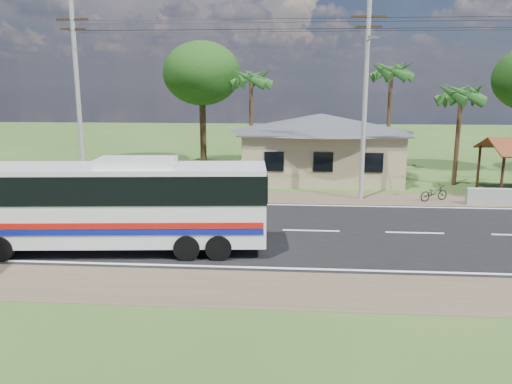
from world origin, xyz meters
TOP-DOWN VIEW (x-y plane):
  - ground at (0.00, 0.00)m, footprint 120.00×120.00m
  - road at (0.00, 0.00)m, footprint 120.00×16.00m
  - house at (1.00, 13.00)m, footprint 12.40×10.00m
  - utility_poles at (2.67, 6.49)m, footprint 32.80×2.22m
  - palm_near at (9.50, 11.00)m, footprint 2.80×2.80m
  - palm_mid at (6.00, 15.50)m, footprint 2.80×2.80m
  - palm_far at (-4.00, 16.00)m, footprint 2.80×2.80m
  - tree_behind_house at (-8.00, 18.00)m, footprint 6.00×6.00m
  - coach_bus at (-7.68, -3.22)m, footprint 11.89×3.50m
  - motorcycle at (6.98, 6.34)m, footprint 1.83×1.24m
  - small_car at (-12.26, 1.47)m, footprint 2.12×3.83m

SIDE VIEW (x-z plane):
  - ground at x=0.00m, z-range 0.00..0.00m
  - road at x=0.00m, z-range -0.01..0.02m
  - motorcycle at x=6.98m, z-range 0.00..0.91m
  - small_car at x=-12.26m, z-range 0.00..1.23m
  - coach_bus at x=-7.68m, z-range 0.26..3.90m
  - house at x=1.00m, z-range 0.14..5.14m
  - palm_near at x=9.50m, z-range 2.36..9.06m
  - utility_poles at x=2.67m, z-range 0.27..11.27m
  - palm_far at x=-4.00m, z-range 2.83..10.53m
  - tree_behind_house at x=-8.00m, z-range 2.31..11.92m
  - palm_mid at x=6.00m, z-range 3.06..11.26m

